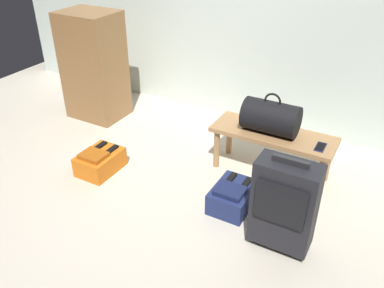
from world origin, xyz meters
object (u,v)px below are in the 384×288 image
bench (273,139)px  side_cabinet (94,66)px  duffel_bag_black (271,117)px  cell_phone (320,147)px  backpack_navy (233,196)px  backpack_orange (100,161)px  suitcase_upright_charcoal (284,204)px

bench → side_cabinet: size_ratio=0.91×
duffel_bag_black → side_cabinet: (-1.96, 0.16, 0.03)m
side_cabinet → bench: bearing=-4.6°
bench → cell_phone: (0.39, -0.05, 0.06)m
backpack_navy → backpack_orange: same height
suitcase_upright_charcoal → side_cabinet: 2.54m
backpack_orange → cell_phone: bearing=20.7°
cell_phone → suitcase_upright_charcoal: (-0.04, -0.74, -0.04)m
duffel_bag_black → backpack_orange: (-1.24, -0.68, -0.43)m
suitcase_upright_charcoal → side_cabinet: size_ratio=0.63×
bench → suitcase_upright_charcoal: (0.35, -0.79, 0.03)m
cell_phone → backpack_orange: bearing=-159.3°
bench → duffel_bag_black: (-0.04, 0.00, 0.19)m
cell_phone → suitcase_upright_charcoal: bearing=-93.0°
duffel_bag_black → side_cabinet: 1.97m
suitcase_upright_charcoal → cell_phone: bearing=87.0°
cell_phone → backpack_navy: size_ratio=0.38×
cell_phone → backpack_navy: bearing=-132.9°
suitcase_upright_charcoal → duffel_bag_black: bearing=116.0°
duffel_bag_black → backpack_orange: 1.48m
duffel_bag_black → side_cabinet: size_ratio=0.40×
duffel_bag_black → backpack_navy: duffel_bag_black is taller
cell_phone → duffel_bag_black: bearing=173.8°
duffel_bag_black → backpack_orange: duffel_bag_black is taller
side_cabinet → suitcase_upright_charcoal: bearing=-22.0°
backpack_navy → side_cabinet: side_cabinet is taller
backpack_orange → side_cabinet: bearing=130.7°
bench → backpack_orange: bearing=-152.1°
backpack_navy → suitcase_upright_charcoal: bearing=-27.4°
bench → cell_phone: size_ratio=6.94×
side_cabinet → cell_phone: bearing=-5.0°
duffel_bag_black → side_cabinet: side_cabinet is taller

